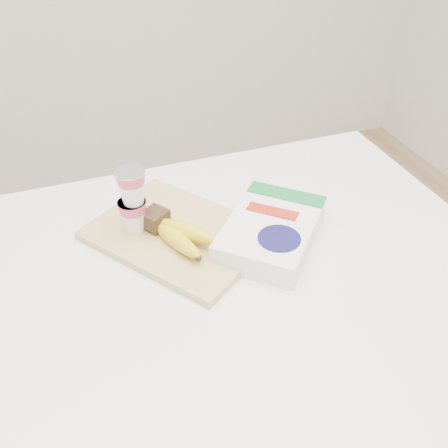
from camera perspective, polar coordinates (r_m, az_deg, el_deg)
name	(u,v)px	position (r m, az deg, el deg)	size (l,w,h in m)	color
room	(163,86)	(0.71, -7.00, 15.35)	(4.00, 4.00, 4.00)	tan
table	(190,429)	(1.31, -3.95, -22.35)	(1.29, 0.86, 0.97)	white
cutting_board	(178,234)	(1.03, -5.27, -1.18)	(0.25, 0.34, 0.02)	tan
bananas	(177,232)	(0.99, -5.45, -0.97)	(0.14, 0.18, 0.05)	#382816
yogurt_stack	(132,199)	(0.99, -10.44, 2.78)	(0.06, 0.06, 0.14)	white
cereal_box	(271,231)	(1.01, 5.40, -0.78)	(0.29, 0.29, 0.05)	white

